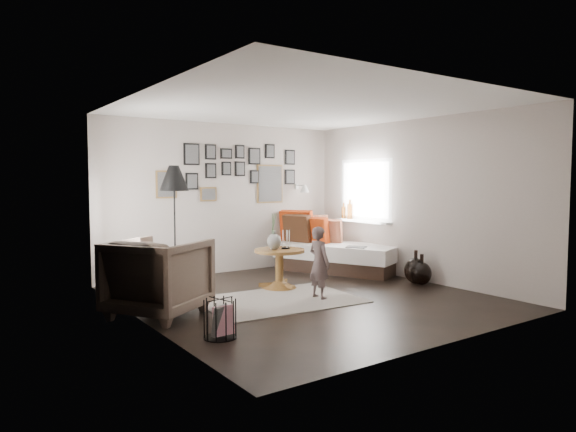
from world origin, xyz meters
TOP-DOWN VIEW (x-y plane):
  - ground at (0.00, 0.00)m, footprint 4.80×4.80m
  - wall_back at (0.00, 2.40)m, footprint 4.50×0.00m
  - wall_front at (0.00, -2.40)m, footprint 4.50×0.00m
  - wall_left at (-2.25, 0.00)m, footprint 0.00×4.80m
  - wall_right at (2.25, 0.00)m, footprint 0.00×4.80m
  - ceiling at (0.00, 0.00)m, footprint 4.80×4.80m
  - door_left at (-2.23, 1.20)m, footprint 0.00×2.14m
  - window_right at (2.18, 1.34)m, footprint 0.15×1.32m
  - gallery_wall at (0.29, 2.38)m, footprint 2.74×0.03m
  - wall_sconce at (1.55, 2.13)m, footprint 0.18×0.36m
  - rug at (-0.39, 0.07)m, footprint 2.18×1.61m
  - pedestal_table at (0.04, 0.71)m, footprint 0.75×0.75m
  - vase at (-0.04, 0.73)m, footprint 0.22×0.22m
  - candles at (0.15, 0.71)m, footprint 0.13×0.13m
  - daybed at (1.69, 1.43)m, footprint 1.72×2.33m
  - magazine_on_daybed at (1.64, 0.78)m, footprint 0.38×0.40m
  - armchair at (-2.00, 0.26)m, footprint 1.40×1.39m
  - armchair_cushion at (-2.00, 0.31)m, footprint 0.59×0.59m
  - floor_lamp at (-1.29, 1.47)m, footprint 0.43×0.43m
  - magazine_basket at (-1.80, -0.95)m, footprint 0.38×0.38m
  - demijohn_large at (2.00, -0.20)m, footprint 0.35×0.35m
  - demijohn_small at (2.00, -0.32)m, footprint 0.31×0.31m
  - child at (0.12, -0.15)m, footprint 0.26×0.38m

SIDE VIEW (x-z plane):
  - ground at x=0.00m, z-range 0.00..0.00m
  - rug at x=-0.39m, z-range 0.00..0.01m
  - demijohn_small at x=2.00m, z-range -0.06..0.42m
  - magazine_basket at x=-1.80m, z-range 0.00..0.40m
  - demijohn_large at x=2.00m, z-range -0.06..0.47m
  - pedestal_table at x=0.04m, z-range -0.02..0.57m
  - daybed at x=1.69m, z-range -0.20..0.87m
  - armchair at x=-2.00m, z-range 0.00..0.93m
  - armchair_cushion at x=-2.00m, z-range 0.38..0.58m
  - child at x=0.12m, z-range 0.00..0.99m
  - magazine_on_daybed at x=1.64m, z-range 0.49..0.51m
  - candles at x=0.15m, z-range 0.59..0.87m
  - vase at x=-0.04m, z-range 0.49..1.03m
  - window_right at x=2.18m, z-range 0.28..1.58m
  - door_left at x=-2.23m, z-range -0.02..2.12m
  - wall_back at x=0.00m, z-range -0.95..3.55m
  - wall_front at x=0.00m, z-range -0.95..3.55m
  - wall_left at x=-2.25m, z-range -1.10..3.70m
  - wall_right at x=2.25m, z-range -1.10..3.70m
  - wall_sconce at x=1.55m, z-range 1.38..1.54m
  - floor_lamp at x=-1.29m, z-range 0.66..2.49m
  - gallery_wall at x=0.29m, z-range 1.20..2.28m
  - ceiling at x=0.00m, z-range 2.60..2.60m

